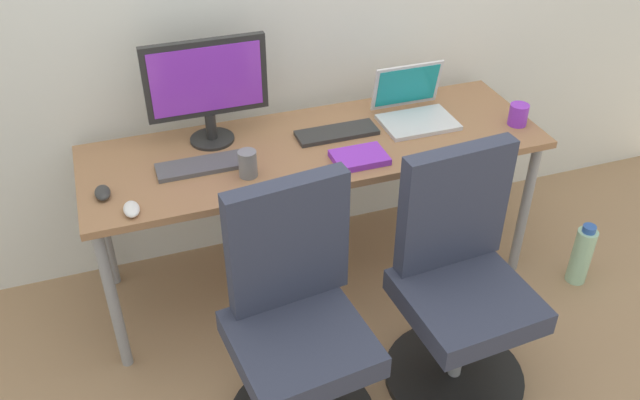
% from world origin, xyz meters
% --- Properties ---
extents(ground_plane, '(5.28, 5.28, 0.00)m').
position_xyz_m(ground_plane, '(0.00, 0.00, 0.00)').
color(ground_plane, '#9E7A56').
extents(desk, '(1.88, 0.61, 0.70)m').
position_xyz_m(desk, '(0.00, 0.00, 0.64)').
color(desk, '#996B47').
rests_on(desk, ground).
extents(office_chair_left, '(0.54, 0.54, 0.94)m').
position_xyz_m(office_chair_left, '(-0.30, -0.69, 0.42)').
color(office_chair_left, black).
rests_on(office_chair_left, ground).
extents(office_chair_right, '(0.54, 0.54, 0.94)m').
position_xyz_m(office_chair_right, '(0.32, -0.69, 0.42)').
color(office_chair_right, black).
rests_on(office_chair_right, ground).
extents(water_bottle_on_floor, '(0.09, 0.09, 0.31)m').
position_xyz_m(water_bottle_on_floor, '(1.12, -0.42, 0.15)').
color(water_bottle_on_floor, '#A5D8B2').
rests_on(water_bottle_on_floor, ground).
extents(desktop_monitor, '(0.48, 0.18, 0.43)m').
position_xyz_m(desktop_monitor, '(-0.39, 0.16, 0.95)').
color(desktop_monitor, '#262626').
rests_on(desktop_monitor, desk).
extents(open_laptop, '(0.31, 0.27, 0.22)m').
position_xyz_m(open_laptop, '(0.46, 0.07, 0.76)').
color(open_laptop, silver).
rests_on(open_laptop, desk).
extents(keyboard_by_monitor, '(0.34, 0.12, 0.02)m').
position_xyz_m(keyboard_by_monitor, '(0.11, 0.04, 0.71)').
color(keyboard_by_monitor, '#2D2D2D').
rests_on(keyboard_by_monitor, desk).
extents(keyboard_by_laptop, '(0.34, 0.12, 0.02)m').
position_xyz_m(keyboard_by_laptop, '(-0.48, -0.03, 0.71)').
color(keyboard_by_laptop, '#515156').
rests_on(keyboard_by_laptop, desk).
extents(mouse_by_monitor, '(0.06, 0.10, 0.03)m').
position_xyz_m(mouse_by_monitor, '(-0.76, -0.24, 0.72)').
color(mouse_by_monitor, silver).
rests_on(mouse_by_monitor, desk).
extents(mouse_by_laptop, '(0.06, 0.10, 0.03)m').
position_xyz_m(mouse_by_laptop, '(-0.85, -0.10, 0.72)').
color(mouse_by_laptop, '#2D2D2D').
rests_on(mouse_by_laptop, desk).
extents(coffee_mug, '(0.08, 0.08, 0.09)m').
position_xyz_m(coffee_mug, '(0.86, -0.12, 0.75)').
color(coffee_mug, purple).
rests_on(coffee_mug, desk).
extents(pen_cup, '(0.07, 0.07, 0.10)m').
position_xyz_m(pen_cup, '(-0.32, -0.14, 0.76)').
color(pen_cup, slate).
rests_on(pen_cup, desk).
extents(notebook, '(0.21, 0.15, 0.03)m').
position_xyz_m(notebook, '(0.12, -0.17, 0.72)').
color(notebook, purple).
rests_on(notebook, desk).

